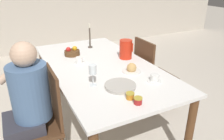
% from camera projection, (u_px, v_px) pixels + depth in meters
% --- Properties ---
extents(ground_plane, '(20.00, 20.00, 0.00)m').
position_uv_depth(ground_plane, '(101.00, 121.00, 2.61)').
color(ground_plane, beige).
extents(dining_table, '(1.02, 1.94, 0.73)m').
position_uv_depth(dining_table, '(100.00, 72.00, 2.35)').
color(dining_table, white).
rests_on(dining_table, ground_plane).
extents(chair_person_side, '(0.42, 0.42, 0.92)m').
position_uv_depth(chair_person_side, '(42.00, 120.00, 1.83)').
color(chair_person_side, '#51331E').
rests_on(chair_person_side, ground_plane).
extents(chair_opposite, '(0.42, 0.42, 0.92)m').
position_uv_depth(chair_opposite, '(151.00, 73.00, 2.71)').
color(chair_opposite, '#51331E').
rests_on(chair_opposite, ground_plane).
extents(person_seated, '(0.39, 0.41, 1.17)m').
position_uv_depth(person_seated, '(27.00, 101.00, 1.73)').
color(person_seated, '#33333D').
rests_on(person_seated, ground_plane).
extents(red_pitcher, '(0.17, 0.14, 0.21)m').
position_uv_depth(red_pitcher, '(126.00, 49.00, 2.46)').
color(red_pitcher, red).
rests_on(red_pitcher, dining_table).
extents(wine_glass_water, '(0.07, 0.07, 0.19)m').
position_uv_depth(wine_glass_water, '(93.00, 70.00, 1.83)').
color(wine_glass_water, white).
rests_on(wine_glass_water, dining_table).
extents(teacup_near_person, '(0.12, 0.12, 0.07)m').
position_uv_depth(teacup_near_person, '(154.00, 78.00, 1.94)').
color(teacup_near_person, white).
rests_on(teacup_near_person, dining_table).
extents(teacup_across, '(0.12, 0.12, 0.07)m').
position_uv_depth(teacup_across, '(79.00, 61.00, 2.34)').
color(teacup_across, white).
rests_on(teacup_across, dining_table).
extents(serving_tray, '(0.27, 0.27, 0.03)m').
position_uv_depth(serving_tray, '(120.00, 86.00, 1.84)').
color(serving_tray, '#B7B2A8').
rests_on(serving_tray, dining_table).
extents(bread_plate, '(0.18, 0.18, 0.10)m').
position_uv_depth(bread_plate, '(132.00, 69.00, 2.13)').
color(bread_plate, white).
rests_on(bread_plate, dining_table).
extents(jam_jar_amber, '(0.07, 0.07, 0.05)m').
position_uv_depth(jam_jar_amber, '(130.00, 95.00, 1.67)').
color(jam_jar_amber, '#C67A1E').
rests_on(jam_jar_amber, dining_table).
extents(jam_jar_red, '(0.07, 0.07, 0.05)m').
position_uv_depth(jam_jar_red, '(138.00, 100.00, 1.60)').
color(jam_jar_red, '#A81E1E').
rests_on(jam_jar_red, dining_table).
extents(fruit_bowl, '(0.18, 0.18, 0.10)m').
position_uv_depth(fruit_bowl, '(72.00, 52.00, 2.58)').
color(fruit_bowl, brown).
rests_on(fruit_bowl, dining_table).
extents(candlestick_tall, '(0.06, 0.06, 0.31)m').
position_uv_depth(candlestick_tall, '(90.00, 39.00, 2.82)').
color(candlestick_tall, '#4C4238').
rests_on(candlestick_tall, dining_table).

